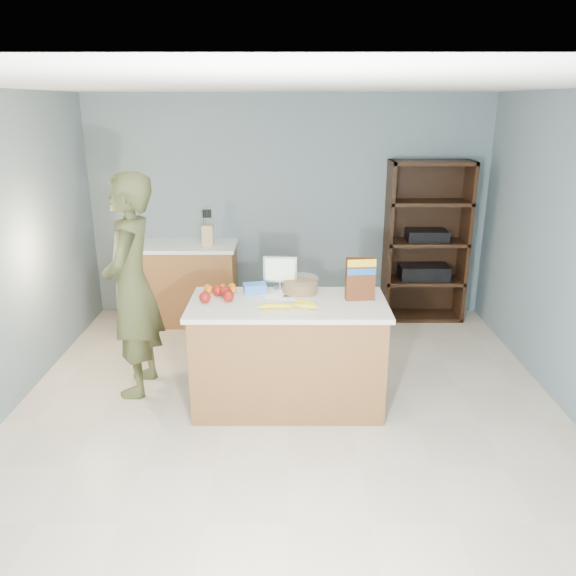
{
  "coord_description": "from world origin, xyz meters",
  "views": [
    {
      "loc": [
        0.01,
        -3.85,
        2.39
      ],
      "look_at": [
        0.0,
        0.35,
        1.0
      ],
      "focal_mm": 35.0,
      "sensor_mm": 36.0,
      "label": 1
    }
  ],
  "objects_px": {
    "tv": "(280,271)",
    "counter_peninsula": "(288,358)",
    "cereal_box": "(360,276)",
    "shelving_unit": "(425,244)",
    "person": "(132,286)"
  },
  "relations": [
    {
      "from": "counter_peninsula",
      "to": "shelving_unit",
      "type": "bearing_deg",
      "value": 52.89
    },
    {
      "from": "counter_peninsula",
      "to": "cereal_box",
      "type": "bearing_deg",
      "value": 6.6
    },
    {
      "from": "person",
      "to": "tv",
      "type": "relative_size",
      "value": 6.68
    },
    {
      "from": "shelving_unit",
      "to": "cereal_box",
      "type": "bearing_deg",
      "value": -116.3
    },
    {
      "from": "person",
      "to": "cereal_box",
      "type": "distance_m",
      "value": 1.89
    },
    {
      "from": "cereal_box",
      "to": "counter_peninsula",
      "type": "bearing_deg",
      "value": -173.4
    },
    {
      "from": "tv",
      "to": "cereal_box",
      "type": "xyz_separation_m",
      "value": [
        0.64,
        -0.27,
        0.04
      ]
    },
    {
      "from": "tv",
      "to": "counter_peninsula",
      "type": "bearing_deg",
      "value": -78.7
    },
    {
      "from": "counter_peninsula",
      "to": "person",
      "type": "distance_m",
      "value": 1.43
    },
    {
      "from": "person",
      "to": "tv",
      "type": "xyz_separation_m",
      "value": [
        1.23,
        0.07,
        0.12
      ]
    },
    {
      "from": "person",
      "to": "counter_peninsula",
      "type": "bearing_deg",
      "value": 78.95
    },
    {
      "from": "person",
      "to": "tv",
      "type": "bearing_deg",
      "value": 93.62
    },
    {
      "from": "counter_peninsula",
      "to": "person",
      "type": "xyz_separation_m",
      "value": [
        -1.3,
        0.26,
        0.53
      ]
    },
    {
      "from": "cereal_box",
      "to": "shelving_unit",
      "type": "bearing_deg",
      "value": 63.7
    },
    {
      "from": "counter_peninsula",
      "to": "cereal_box",
      "type": "relative_size",
      "value": 4.59
    }
  ]
}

